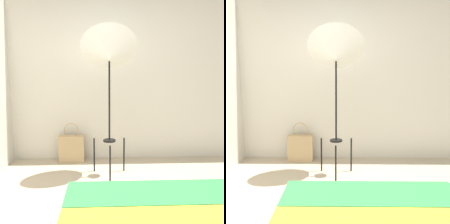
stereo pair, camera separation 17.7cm
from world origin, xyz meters
TOP-DOWN VIEW (x-y plane):
  - wall_back at (0.00, 2.03)m, footprint 8.00×0.05m
  - photo_umbrella at (-0.05, 1.35)m, footprint 0.72×0.66m
  - tote_bag at (-0.59, 1.86)m, footprint 0.37×0.13m

SIDE VIEW (x-z plane):
  - tote_bag at x=-0.59m, z-range -0.09..0.50m
  - wall_back at x=0.00m, z-range 0.00..2.60m
  - photo_umbrella at x=-0.05m, z-range 0.60..2.50m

